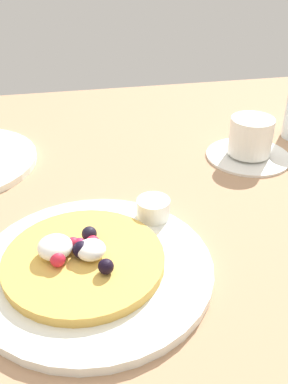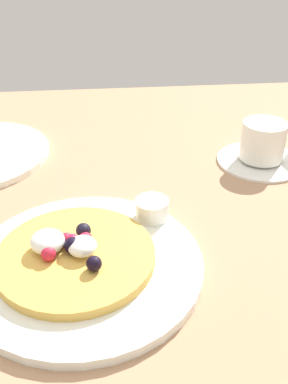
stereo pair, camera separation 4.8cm
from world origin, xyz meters
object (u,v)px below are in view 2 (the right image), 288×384
Objects in this scene: coffee_cup at (263,140)px; syrup_ramekin at (152,210)px; pancake_plate at (85,265)px; coffee_saucer at (260,160)px.

syrup_ramekin is at bearing -141.43° from coffee_cup.
syrup_ramekin is 0.44× the size of coffee_cup.
coffee_saucer is (0.29, 0.24, -0.00)m from pancake_plate.
pancake_plate is 1.92× the size of coffee_saucer.
syrup_ramekin is 0.31× the size of coffee_saucer.
syrup_ramekin is 0.26m from coffee_saucer.
syrup_ramekin is (0.09, 0.08, 0.02)m from pancake_plate.
coffee_cup is (0.20, 0.16, 0.02)m from syrup_ramekin.
coffee_cup is (0.00, 0.00, 0.04)m from coffee_saucer.
coffee_saucer is at bearing 39.26° from pancake_plate.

